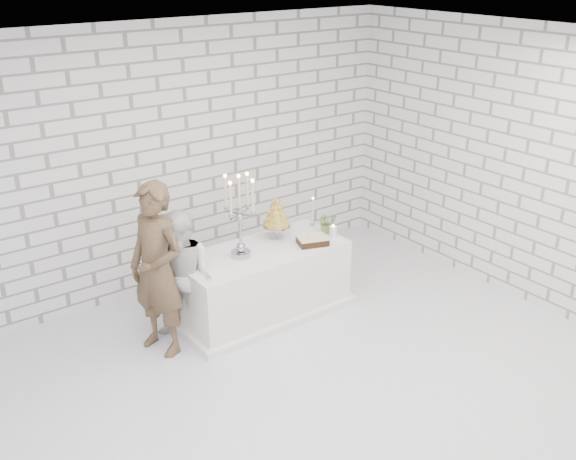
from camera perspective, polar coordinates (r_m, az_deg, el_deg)
The scene contains 13 objects.
ground at distance 6.10m, azimuth 1.19°, elevation -13.43°, with size 6.00×5.00×0.01m, color silver.
ceiling at distance 4.93m, azimuth 1.49°, elevation 15.76°, with size 6.00×5.00×0.01m, color white.
wall_back at distance 7.35m, azimuth -10.80°, elevation 5.89°, with size 6.00×0.01×3.00m, color white.
wall_right at distance 7.46m, azimuth 19.91°, elevation 5.15°, with size 0.01×5.00×3.00m, color white.
cake_table at distance 7.02m, azimuth -2.21°, elevation -4.51°, with size 1.80×0.80×0.75m, color white.
groom at distance 6.29m, azimuth -11.34°, elevation -3.43°, with size 0.63×0.41×1.73m, color #443423.
bride at distance 6.45m, azimuth -9.09°, elevation -4.28°, with size 0.67×0.53×1.39m, color silver.
candelabra at distance 6.54m, azimuth -4.22°, elevation 1.19°, with size 0.36×0.36×0.88m, color #9898A2, non-canonical shape.
croquembouche at distance 7.04m, azimuth -1.01°, elevation 1.09°, with size 0.31×0.31×0.48m, color olive, non-canonical shape.
chocolate_cake at distance 6.97m, azimuth 2.15°, elevation -0.93°, with size 0.31×0.22×0.08m, color black.
pillar_candle at distance 7.16m, azimuth 3.94°, elevation -0.13°, with size 0.08×0.08×0.12m, color white.
extra_taper at distance 7.39m, azimuth 2.17°, elevation 1.55°, with size 0.06×0.06×0.32m, color beige.
flowers at distance 7.24m, azimuth 3.43°, elevation 0.68°, with size 0.22×0.19×0.24m, color #5B7E3A.
Camera 1 is at (-3.02, -3.85, 3.64)m, focal length 40.81 mm.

